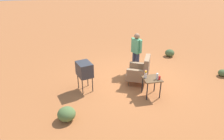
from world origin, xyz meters
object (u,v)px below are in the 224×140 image
object	(u,v)px
person_standing	(136,51)
flower_vase	(146,74)
armchair	(140,71)
bottle_short_clear	(157,76)
soda_can_red	(159,78)
side_table	(152,81)
tv_on_stand	(84,70)

from	to	relation	value
person_standing	flower_vase	xyz separation A→B (m)	(1.74, -0.25, -0.15)
armchair	bottle_short_clear	bearing A→B (deg)	13.17
soda_can_red	armchair	bearing A→B (deg)	-164.32
soda_can_red	bottle_short_clear	distance (m)	0.09
person_standing	bottle_short_clear	distance (m)	1.91
bottle_short_clear	side_table	bearing A→B (deg)	-119.25
tv_on_stand	bottle_short_clear	xyz separation A→B (m)	(0.88, 2.23, -0.04)
tv_on_stand	flower_vase	bearing A→B (deg)	68.83
side_table	person_standing	world-z (taller)	person_standing
side_table	flower_vase	world-z (taller)	flower_vase
tv_on_stand	side_table	bearing A→B (deg)	68.88
armchair	tv_on_stand	bearing A→B (deg)	-88.41
soda_can_red	flower_vase	world-z (taller)	flower_vase
side_table	soda_can_red	xyz separation A→B (m)	(0.13, 0.20, 0.16)
armchair	person_standing	xyz separation A→B (m)	(-0.96, 0.13, 0.44)
side_table	person_standing	distance (m)	1.86
person_standing	soda_can_red	xyz separation A→B (m)	(1.95, 0.14, -0.24)
person_standing	flower_vase	world-z (taller)	person_standing
bottle_short_clear	armchair	bearing A→B (deg)	-166.83
side_table	flower_vase	distance (m)	0.32
tv_on_stand	flower_vase	distance (m)	2.03
soda_can_red	flower_vase	size ratio (longest dim) A/B	0.46
person_standing	soda_can_red	size ratio (longest dim) A/B	13.44
armchair	flower_vase	world-z (taller)	armchair
tv_on_stand	soda_can_red	xyz separation A→B (m)	(0.94, 2.29, -0.08)
armchair	bottle_short_clear	size ratio (longest dim) A/B	5.30
armchair	side_table	size ratio (longest dim) A/B	1.66
side_table	armchair	bearing A→B (deg)	-174.43
armchair	soda_can_red	bearing A→B (deg)	15.68
side_table	soda_can_red	distance (m)	0.28
soda_can_red	flower_vase	distance (m)	0.45
person_standing	soda_can_red	bearing A→B (deg)	4.24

